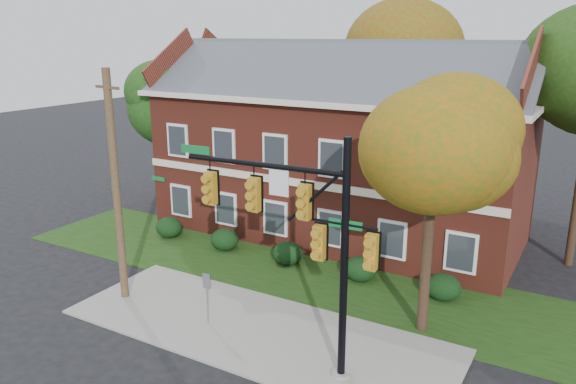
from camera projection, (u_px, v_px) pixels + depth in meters
The scene contains 15 objects.
ground at pixel (240, 344), 18.83m from camera, with size 120.00×120.00×0.00m, color black.
sidewalk at pixel (256, 330), 19.65m from camera, with size 14.00×5.00×0.08m, color gray.
grass_strip at pixel (320, 279), 23.82m from camera, with size 30.00×6.00×0.04m, color #193811.
apartment_building at pixel (340, 137), 28.39m from camera, with size 18.80×8.80×9.74m.
hedge_far_left at pixel (169, 227), 28.60m from camera, with size 1.40×1.26×1.05m, color black.
hedge_left at pixel (225, 239), 26.91m from camera, with size 1.40×1.26×1.05m, color black.
hedge_center at pixel (288, 253), 25.23m from camera, with size 1.40×1.26×1.05m, color black.
hedge_right at pixel (360, 269), 23.55m from camera, with size 1.40×1.26×1.05m, color black.
hedge_far_right at pixel (443, 287), 21.87m from camera, with size 1.40×1.26×1.05m, color black.
tree_near_right at pixel (441, 145), 17.72m from camera, with size 4.50×4.25×8.58m.
tree_left_rear at pixel (175, 95), 31.68m from camera, with size 5.40×5.10×8.88m.
tree_far_rear at pixel (418, 55), 33.23m from camera, with size 6.84×6.46×11.52m.
traffic_signal at pixel (303, 228), 16.37m from camera, with size 6.62×0.67×7.39m.
utility_pole at pixel (116, 188), 20.91m from camera, with size 1.38×0.35×8.90m.
sign_post at pixel (207, 291), 19.69m from camera, with size 0.29×0.06×1.99m.
Camera 1 is at (9.76, -13.67, 10.06)m, focal length 35.00 mm.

